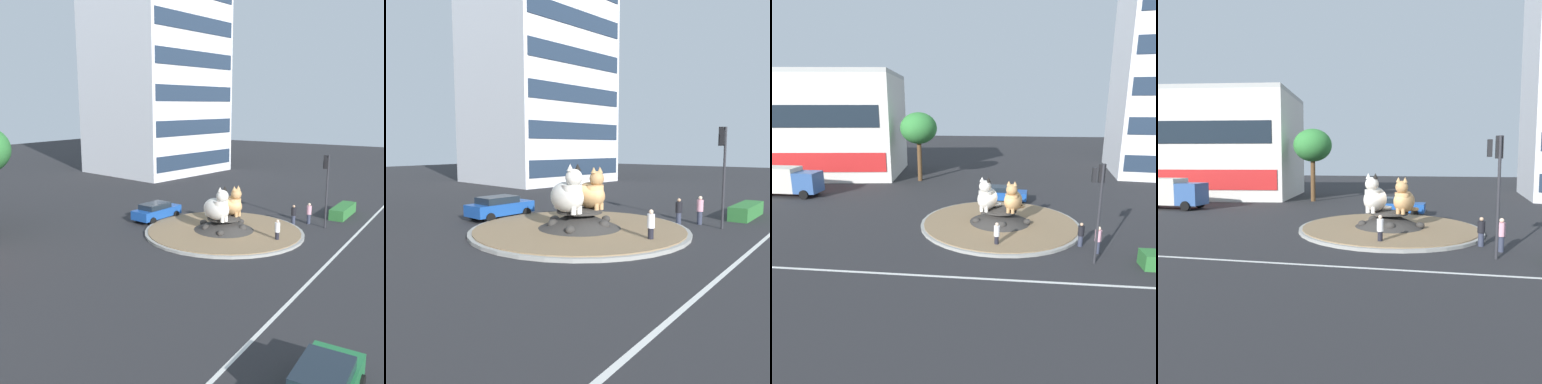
# 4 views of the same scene
# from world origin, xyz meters

# --- Properties ---
(ground_plane) EXTENTS (160.00, 160.00, 0.00)m
(ground_plane) POSITION_xyz_m (0.00, 0.00, 0.00)
(ground_plane) COLOR #28282B
(lane_centreline) EXTENTS (112.00, 0.20, 0.01)m
(lane_centreline) POSITION_xyz_m (0.00, -8.58, 0.00)
(lane_centreline) COLOR silver
(lane_centreline) RESTS_ON ground
(roundabout_island) EXTENTS (11.95, 11.95, 1.20)m
(roundabout_island) POSITION_xyz_m (-0.00, 0.00, 0.35)
(roundabout_island) COLOR gray
(roundabout_island) RESTS_ON ground
(cat_statue_white) EXTENTS (2.22, 2.69, 2.58)m
(cat_statue_white) POSITION_xyz_m (-0.98, 0.00, 2.15)
(cat_statue_white) COLOR silver
(cat_statue_white) RESTS_ON roundabout_island
(cat_statue_calico) EXTENTS (1.93, 2.36, 2.35)m
(cat_statue_calico) POSITION_xyz_m (0.94, -0.16, 2.06)
(cat_statue_calico) COLOR tan
(cat_statue_calico) RESTS_ON roundabout_island
(traffic_light_mast) EXTENTS (0.73, 0.52, 5.75)m
(traffic_light_mast) POSITION_xyz_m (5.41, -5.96, 4.18)
(traffic_light_mast) COLOR #2D2D33
(traffic_light_mast) RESTS_ON ground
(office_tower) EXTENTS (17.88, 16.95, 30.71)m
(office_tower) POSITION_xyz_m (22.98, 23.74, 15.35)
(office_tower) COLOR silver
(office_tower) RESTS_ON ground
(clipped_hedge_strip) EXTENTS (4.43, 1.20, 0.90)m
(clipped_hedge_strip) POSITION_xyz_m (10.18, -6.22, 0.45)
(clipped_hedge_strip) COLOR #2D7033
(clipped_hedge_strip) RESTS_ON ground
(pedestrian_pink_shirt) EXTENTS (0.39, 0.39, 1.73)m
(pedestrian_pink_shirt) POSITION_xyz_m (6.00, -4.57, 0.90)
(pedestrian_pink_shirt) COLOR #33384C
(pedestrian_pink_shirt) RESTS_ON ground
(pedestrian_white_shirt) EXTENTS (0.37, 0.37, 1.67)m
(pedestrian_white_shirt) POSITION_xyz_m (-0.15, -4.35, 0.88)
(pedestrian_white_shirt) COLOR black
(pedestrian_white_shirt) RESTS_ON ground
(pedestrian_black_shirt) EXTENTS (0.39, 0.39, 1.59)m
(pedestrian_black_shirt) POSITION_xyz_m (5.20, -3.56, 0.82)
(pedestrian_black_shirt) COLOR #33384C
(pedestrian_black_shirt) RESTS_ON ground
(sedan_on_far_lane) EXTENTS (4.50, 2.30, 1.47)m
(sedan_on_far_lane) POSITION_xyz_m (0.21, 6.56, 0.79)
(sedan_on_far_lane) COLOR #19479E
(sedan_on_far_lane) RESTS_ON ground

